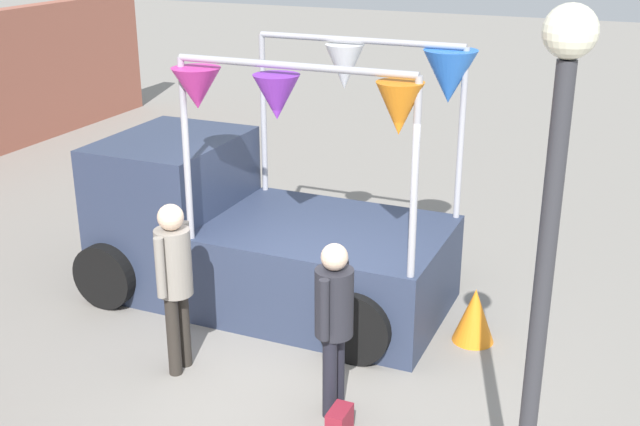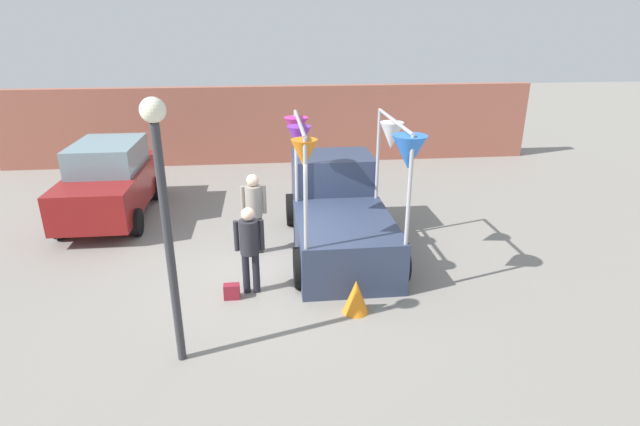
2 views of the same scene
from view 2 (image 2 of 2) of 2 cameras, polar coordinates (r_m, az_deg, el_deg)
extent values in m
plane|color=gray|center=(9.84, -4.28, -7.04)|extent=(60.00, 60.00, 0.00)
cube|color=#2D3851|center=(9.93, 2.87, -3.50)|extent=(1.90, 2.60, 1.00)
cube|color=#2D3851|center=(11.63, 1.39, 2.39)|extent=(1.80, 1.40, 1.80)
cube|color=#8CB2C6|center=(11.49, 1.41, 4.51)|extent=(1.76, 1.37, 0.60)
cylinder|color=black|center=(12.05, -3.33, 0.42)|extent=(0.22, 0.76, 0.76)
cylinder|color=black|center=(12.28, 5.56, 0.75)|extent=(0.22, 0.76, 0.76)
cylinder|color=black|center=(9.26, -2.32, -6.24)|extent=(0.22, 0.76, 0.76)
cylinder|color=black|center=(9.56, 9.18, -5.60)|extent=(0.22, 0.76, 0.76)
cylinder|color=#A5A5AD|center=(10.49, -2.74, 6.35)|extent=(0.07, 0.07, 1.92)
cylinder|color=#A5A5AD|center=(10.73, 6.63, 6.57)|extent=(0.07, 0.07, 1.92)
cylinder|color=#A5A5AD|center=(8.16, -1.66, 2.00)|extent=(0.07, 0.07, 1.92)
cylinder|color=#A5A5AD|center=(8.47, 10.16, 2.39)|extent=(0.07, 0.07, 1.92)
cylinder|color=#A5A5AD|center=(9.09, -2.36, 10.26)|extent=(0.07, 2.44, 0.07)
cylinder|color=#A5A5AD|center=(9.37, 8.50, 10.38)|extent=(0.07, 2.44, 0.07)
cone|color=orange|center=(8.14, -1.81, 6.75)|extent=(0.59, 0.59, 0.48)
cone|color=blue|center=(8.45, 10.13, 6.84)|extent=(0.80, 0.80, 0.57)
cone|color=purple|center=(9.32, -2.40, 8.59)|extent=(0.63, 0.63, 0.43)
cone|color=white|center=(9.59, 8.15, 8.77)|extent=(0.62, 0.62, 0.50)
cone|color=#D83399|center=(10.18, -2.75, 9.73)|extent=(0.69, 0.69, 0.41)
cube|color=maroon|center=(13.40, -22.80, 2.68)|extent=(1.70, 4.00, 0.90)
cube|color=#72939E|center=(13.33, -23.10, 6.06)|extent=(1.50, 2.10, 0.66)
cylinder|color=black|center=(14.92, -24.43, 2.39)|extent=(0.18, 0.64, 0.64)
cylinder|color=black|center=(14.47, -18.04, 2.72)|extent=(0.18, 0.64, 0.64)
cylinder|color=black|center=(12.71, -27.65, -1.24)|extent=(0.18, 0.64, 0.64)
cylinder|color=black|center=(12.18, -20.21, -0.99)|extent=(0.18, 0.64, 0.64)
cylinder|color=black|center=(9.14, -8.45, -6.78)|extent=(0.13, 0.13, 0.78)
cylinder|color=black|center=(9.13, -7.31, -6.74)|extent=(0.13, 0.13, 0.78)
cylinder|color=#26262D|center=(8.83, -8.10, -2.73)|extent=(0.34, 0.34, 0.62)
sphere|color=beige|center=(8.67, -8.25, -0.14)|extent=(0.24, 0.24, 0.24)
cylinder|color=#26262D|center=(8.83, -9.54, -2.60)|extent=(0.09, 0.09, 0.56)
cylinder|color=#26262D|center=(8.81, -6.68, -2.49)|extent=(0.09, 0.09, 0.56)
cylinder|color=#2D2823|center=(10.63, -7.90, -2.47)|extent=(0.13, 0.13, 0.83)
cylinder|color=#2D2823|center=(10.62, -6.93, -2.44)|extent=(0.13, 0.13, 0.83)
cylinder|color=gray|center=(10.35, -7.61, 1.33)|extent=(0.34, 0.34, 0.66)
sphere|color=beige|center=(10.21, -7.73, 3.72)|extent=(0.25, 0.25, 0.25)
cylinder|color=gray|center=(10.35, -8.83, 1.45)|extent=(0.09, 0.09, 0.59)
cylinder|color=gray|center=(10.33, -6.40, 1.54)|extent=(0.09, 0.09, 0.59)
cube|color=maroon|center=(9.10, -10.05, -8.83)|extent=(0.28, 0.16, 0.28)
cylinder|color=#333338|center=(7.02, -16.80, -4.24)|extent=(0.12, 0.12, 3.47)
sphere|color=#F2EDCC|center=(6.48, -18.58, 11.10)|extent=(0.32, 0.32, 0.32)
cube|color=#9E5947|center=(17.40, -5.47, 9.99)|extent=(18.00, 0.36, 2.60)
cone|color=orange|center=(8.53, 4.12, -9.49)|extent=(0.46, 0.46, 0.60)
camera|label=1|loc=(8.40, -54.22, 9.98)|focal=45.00mm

